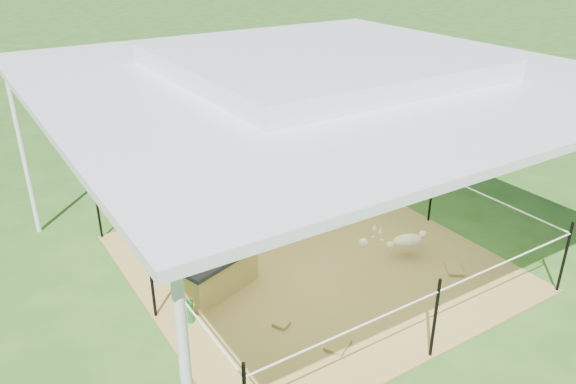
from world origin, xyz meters
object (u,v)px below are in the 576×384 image
picnic_table_far (267,66)px  distant_person (231,84)px  straw_bale (216,273)px  picnic_table_near (171,90)px  green_bottle (190,312)px  trash_barrel (310,99)px  woman (219,212)px  foal (408,238)px  pony (268,210)px

picnic_table_far → distant_person: 2.87m
straw_bale → picnic_table_near: size_ratio=0.54×
green_bottle → trash_barrel: size_ratio=0.34×
woman → distant_person: 8.64m
straw_bale → foal: foal is taller
pony → foal: size_ratio=1.01×
green_bottle → pony: (1.80, 1.25, 0.30)m
pony → straw_bale: bearing=135.0°
pony → distant_person: distant_person is taller
trash_barrel → pony: bearing=-130.3°
straw_bale → trash_barrel: bearing=46.4°
picnic_table_far → pony: bearing=-127.5°
green_bottle → trash_barrel: (5.83, 6.00, 0.25)m
straw_bale → woman: (0.10, -0.00, 0.84)m
straw_bale → woman: bearing=-0.0°
pony → foal: 2.04m
foal → picnic_table_near: 9.07m
distant_person → picnic_table_far: bearing=-131.3°
green_bottle → trash_barrel: trash_barrel is taller
straw_bale → pony: bearing=32.8°
pony → trash_barrel: pony is taller
woman → picnic_table_far: 11.34m
woman → pony: woman is taller
picnic_table_far → trash_barrel: bearing=-112.4°
green_bottle → foal: (3.14, -0.28, 0.15)m
green_bottle → picnic_table_near: size_ratio=0.15×
woman → green_bottle: bearing=-74.1°
straw_bale → distant_person: 8.67m
woman → distant_person: (4.06, 7.61, -0.57)m
trash_barrel → picnic_table_near: trash_barrel is taller
distant_person → pony: bearing=75.8°
trash_barrel → distant_person: size_ratio=0.80×
pony → picnic_table_near: 7.68m
woman → pony: (1.15, 0.80, -0.63)m
picnic_table_near → trash_barrel: bearing=-70.0°
trash_barrel → woman: bearing=-133.0°
straw_bale → green_bottle: 0.72m
woman → picnic_table_near: size_ratio=0.65×
pony → picnic_table_far: pony is taller
straw_bale → picnic_table_far: 11.38m
green_bottle → distant_person: distant_person is taller
pony → picnic_table_far: 10.03m
green_bottle → straw_bale: bearing=39.3°
trash_barrel → picnic_table_far: (1.08, 3.89, -0.04)m
pony → distant_person: (2.91, 6.80, 0.06)m
pony → picnic_table_far: (5.11, 8.63, -0.08)m
pony → picnic_table_far: bearing=-18.5°
straw_bale → distant_person: bearing=61.3°
woman → foal: size_ratio=1.19×
foal → straw_bale: bearing=-177.9°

